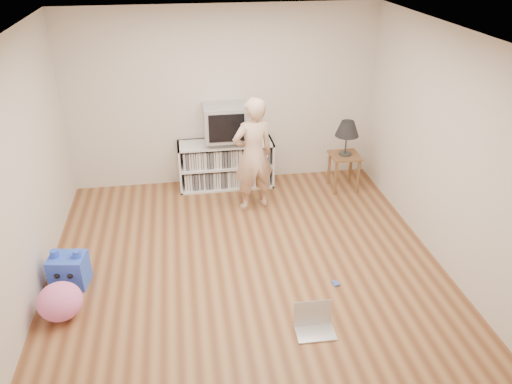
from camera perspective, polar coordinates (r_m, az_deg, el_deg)
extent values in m
plane|color=brown|center=(5.92, -1.23, -8.06)|extent=(4.50, 4.50, 0.00)
cube|color=beige|center=(7.36, -3.80, 10.66)|extent=(4.50, 0.02, 2.60)
cube|color=beige|center=(3.38, 3.95, -12.41)|extent=(4.50, 0.02, 2.60)
cube|color=beige|center=(5.47, -25.43, 1.59)|extent=(0.02, 4.50, 2.60)
cube|color=beige|center=(5.96, 20.64, 4.65)|extent=(0.02, 4.50, 2.60)
cube|color=white|center=(4.87, -1.56, 17.52)|extent=(4.50, 4.50, 0.01)
cube|color=white|center=(7.67, -3.61, 3.83)|extent=(1.40, 0.03, 0.70)
cube|color=white|center=(7.46, -8.69, 2.80)|extent=(0.03, 0.45, 0.70)
cube|color=white|center=(7.57, 1.72, 3.53)|extent=(0.03, 0.45, 0.70)
cube|color=white|center=(7.63, -3.38, 0.90)|extent=(1.40, 0.45, 0.03)
cube|color=white|center=(7.48, -3.45, 3.18)|extent=(1.34, 0.45, 0.03)
cube|color=white|center=(7.35, -3.52, 5.55)|extent=(1.40, 0.45, 0.03)
cube|color=silver|center=(7.48, -3.45, 3.18)|extent=(1.26, 0.36, 0.64)
cube|color=gray|center=(7.33, -3.53, 5.91)|extent=(0.45, 0.35, 0.07)
cube|color=#A1A1A6|center=(7.23, -3.60, 8.01)|extent=(0.60, 0.52, 0.50)
cube|color=black|center=(6.98, -3.37, 7.27)|extent=(0.50, 0.01, 0.40)
cylinder|color=brown|center=(7.34, 9.09, 1.55)|extent=(0.04, 0.04, 0.52)
cylinder|color=brown|center=(7.45, 11.59, 1.72)|extent=(0.04, 0.04, 0.52)
cylinder|color=brown|center=(7.63, 8.35, 2.68)|extent=(0.04, 0.04, 0.52)
cylinder|color=brown|center=(7.73, 10.76, 2.83)|extent=(0.04, 0.04, 0.52)
cube|color=brown|center=(7.42, 10.12, 4.12)|extent=(0.42, 0.42, 0.03)
cylinder|color=#333333|center=(7.41, 10.14, 4.31)|extent=(0.18, 0.18, 0.02)
cylinder|color=#333333|center=(7.34, 10.25, 5.55)|extent=(0.02, 0.02, 0.32)
imported|color=#D9B194|center=(6.68, -0.34, 4.26)|extent=(0.66, 0.53, 1.60)
cube|color=silver|center=(5.06, 6.78, -15.63)|extent=(0.38, 0.27, 0.02)
cube|color=silver|center=(5.07, 6.51, -13.56)|extent=(0.38, 0.09, 0.25)
cube|color=black|center=(5.07, 6.51, -13.56)|extent=(0.33, 0.07, 0.20)
cube|color=#3F58A9|center=(5.66, 9.09, -10.28)|extent=(0.08, 0.10, 0.02)
cube|color=blue|center=(5.86, -20.57, -8.38)|extent=(0.43, 0.36, 0.36)
cylinder|color=blue|center=(5.79, -22.05, -6.54)|extent=(0.09, 0.09, 0.08)
cylinder|color=blue|center=(5.70, -19.80, -6.65)|extent=(0.09, 0.09, 0.08)
sphere|color=black|center=(5.75, -21.80, -8.92)|extent=(0.06, 0.06, 0.06)
sphere|color=black|center=(5.70, -20.47, -9.00)|extent=(0.06, 0.06, 0.06)
ellipsoid|color=pink|center=(5.45, -21.49, -11.57)|extent=(0.57, 0.57, 0.38)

